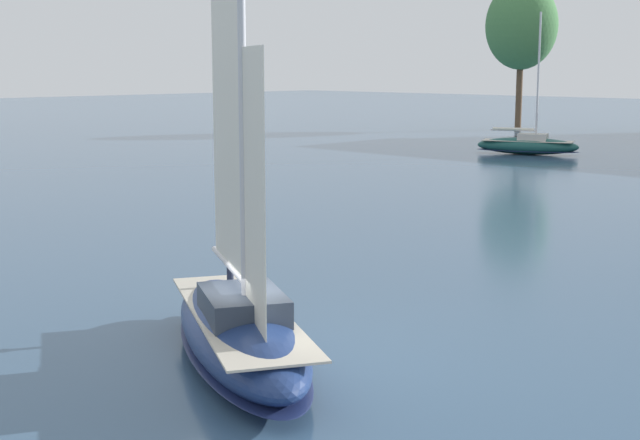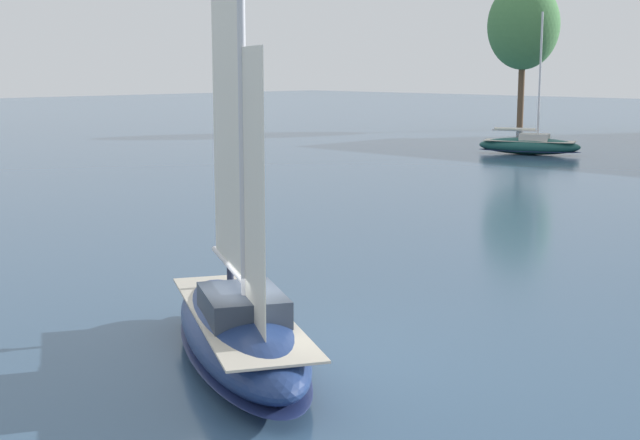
{
  "view_description": "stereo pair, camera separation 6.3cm",
  "coord_description": "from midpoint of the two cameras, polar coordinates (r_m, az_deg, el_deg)",
  "views": [
    {
      "loc": [
        17.36,
        -14.56,
        7.72
      ],
      "look_at": [
        0.0,
        3.0,
        3.48
      ],
      "focal_mm": 50.0,
      "sensor_mm": 36.0,
      "label": 1
    },
    {
      "loc": [
        17.41,
        -14.51,
        7.72
      ],
      "look_at": [
        0.0,
        3.0,
        3.48
      ],
      "focal_mm": 50.0,
      "sensor_mm": 36.0,
      "label": 2
    }
  ],
  "objects": [
    {
      "name": "ground_plane",
      "position": [
        23.94,
        -5.2,
        -9.11
      ],
      "size": [
        400.0,
        400.0,
        0.0
      ],
      "primitive_type": "plane",
      "color": "#385675"
    },
    {
      "name": "tree_shore_right",
      "position": [
        115.36,
        12.76,
        12.03
      ],
      "size": [
        8.86,
        8.86,
        18.25
      ],
      "color": "brown",
      "rests_on": "ground"
    },
    {
      "name": "sailboat_main",
      "position": [
        23.6,
        -5.23,
        -6.61
      ],
      "size": [
        10.16,
        7.29,
        13.8
      ],
      "color": "navy",
      "rests_on": "ground"
    },
    {
      "name": "sailboat_moored_far_slip",
      "position": [
        82.13,
        13.13,
        4.7
      ],
      "size": [
        9.37,
        5.83,
        12.49
      ],
      "color": "#194C47",
      "rests_on": "ground"
    }
  ]
}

